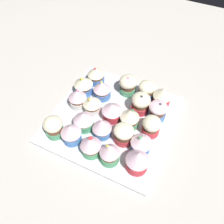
{
  "coord_description": "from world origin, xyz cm",
  "views": [
    {
      "loc": [
        19.71,
        -40.92,
        62.4
      ],
      "look_at": [
        0.0,
        0.0,
        4.2
      ],
      "focal_mm": 37.41,
      "sensor_mm": 36.0,
      "label": 1
    }
  ],
  "objects_px": {
    "cupcake_6": "(100,127)",
    "cupcake_8": "(141,143)",
    "cupcake_7": "(124,134)",
    "cupcake_10": "(91,105)",
    "cupcake_18": "(96,75)",
    "cupcake_3": "(110,153)",
    "cupcake_21": "(162,96)",
    "cupcake_1": "(71,133)",
    "cupcake_4": "(138,160)",
    "cupcake_19": "(127,84)",
    "cupcake_20": "(146,90)",
    "baking_tray": "(112,119)",
    "cupcake_17": "(158,111)",
    "cupcake_5": "(84,120)",
    "cupcake_14": "(83,85)",
    "cupcake_9": "(78,98)",
    "cupcake_11": "(112,111)",
    "cupcake_2": "(92,146)",
    "cupcake_12": "(130,117)",
    "cupcake_16": "(141,103)",
    "cupcake_0": "(54,127)",
    "cupcake_13": "(152,125)"
  },
  "relations": [
    {
      "from": "baking_tray",
      "to": "cupcake_7",
      "type": "bearing_deg",
      "value": -41.93
    },
    {
      "from": "cupcake_20",
      "to": "cupcake_21",
      "type": "height_order",
      "value": "cupcake_21"
    },
    {
      "from": "cupcake_6",
      "to": "cupcake_8",
      "type": "xyz_separation_m",
      "value": [
        0.13,
        0.0,
        -0.0
      ]
    },
    {
      "from": "cupcake_6",
      "to": "cupcake_16",
      "type": "distance_m",
      "value": 0.16
    },
    {
      "from": "cupcake_0",
      "to": "cupcake_21",
      "type": "bearing_deg",
      "value": 45.36
    },
    {
      "from": "cupcake_9",
      "to": "cupcake_18",
      "type": "height_order",
      "value": "cupcake_9"
    },
    {
      "from": "cupcake_7",
      "to": "cupcake_14",
      "type": "bearing_deg",
      "value": 149.71
    },
    {
      "from": "cupcake_6",
      "to": "cupcake_21",
      "type": "xyz_separation_m",
      "value": [
        0.13,
        0.2,
        0.0
      ]
    },
    {
      "from": "baking_tray",
      "to": "cupcake_17",
      "type": "bearing_deg",
      "value": 26.43
    },
    {
      "from": "cupcake_4",
      "to": "cupcake_16",
      "type": "height_order",
      "value": "cupcake_4"
    },
    {
      "from": "cupcake_14",
      "to": "cupcake_1",
      "type": "bearing_deg",
      "value": -70.47
    },
    {
      "from": "cupcake_3",
      "to": "cupcake_21",
      "type": "xyz_separation_m",
      "value": [
        0.06,
        0.27,
        -0.0
      ]
    },
    {
      "from": "cupcake_2",
      "to": "cupcake_12",
      "type": "relative_size",
      "value": 1.03
    },
    {
      "from": "cupcake_3",
      "to": "cupcake_18",
      "type": "relative_size",
      "value": 1.19
    },
    {
      "from": "cupcake_10",
      "to": "cupcake_21",
      "type": "height_order",
      "value": "cupcake_21"
    },
    {
      "from": "cupcake_5",
      "to": "cupcake_20",
      "type": "xyz_separation_m",
      "value": [
        0.13,
        0.2,
        0.0
      ]
    },
    {
      "from": "cupcake_5",
      "to": "cupcake_14",
      "type": "distance_m",
      "value": 0.15
    },
    {
      "from": "cupcake_4",
      "to": "cupcake_18",
      "type": "relative_size",
      "value": 1.16
    },
    {
      "from": "cupcake_19",
      "to": "cupcake_11",
      "type": "bearing_deg",
      "value": -89.45
    },
    {
      "from": "cupcake_7",
      "to": "cupcake_17",
      "type": "xyz_separation_m",
      "value": [
        0.06,
        0.12,
        0.0
      ]
    },
    {
      "from": "cupcake_21",
      "to": "cupcake_17",
      "type": "bearing_deg",
      "value": -85.02
    },
    {
      "from": "cupcake_10",
      "to": "cupcake_14",
      "type": "bearing_deg",
      "value": 135.54
    },
    {
      "from": "cupcake_3",
      "to": "cupcake_18",
      "type": "distance_m",
      "value": 0.32
    },
    {
      "from": "cupcake_0",
      "to": "cupcake_3",
      "type": "xyz_separation_m",
      "value": [
        0.19,
        -0.01,
        0.0
      ]
    },
    {
      "from": "cupcake_17",
      "to": "cupcake_16",
      "type": "bearing_deg",
      "value": 176.13
    },
    {
      "from": "cupcake_1",
      "to": "cupcake_9",
      "type": "distance_m",
      "value": 0.14
    },
    {
      "from": "cupcake_14",
      "to": "cupcake_9",
      "type": "bearing_deg",
      "value": -78.81
    },
    {
      "from": "cupcake_4",
      "to": "cupcake_19",
      "type": "relative_size",
      "value": 1.06
    },
    {
      "from": "cupcake_19",
      "to": "cupcake_8",
      "type": "bearing_deg",
      "value": -56.94
    },
    {
      "from": "cupcake_7",
      "to": "cupcake_10",
      "type": "xyz_separation_m",
      "value": [
        -0.14,
        0.06,
        0.0
      ]
    },
    {
      "from": "cupcake_5",
      "to": "cupcake_6",
      "type": "height_order",
      "value": "cupcake_6"
    },
    {
      "from": "cupcake_6",
      "to": "cupcake_8",
      "type": "distance_m",
      "value": 0.13
    },
    {
      "from": "cupcake_8",
      "to": "cupcake_18",
      "type": "xyz_separation_m",
      "value": [
        -0.25,
        0.19,
        -0.0
      ]
    },
    {
      "from": "baking_tray",
      "to": "cupcake_6",
      "type": "height_order",
      "value": "cupcake_6"
    },
    {
      "from": "cupcake_2",
      "to": "cupcake_13",
      "type": "distance_m",
      "value": 0.19
    },
    {
      "from": "cupcake_10",
      "to": "cupcake_17",
      "type": "bearing_deg",
      "value": 18.92
    },
    {
      "from": "cupcake_17",
      "to": "cupcake_20",
      "type": "xyz_separation_m",
      "value": [
        -0.06,
        0.07,
        0.0
      ]
    },
    {
      "from": "cupcake_5",
      "to": "baking_tray",
      "type": "bearing_deg",
      "value": 47.87
    },
    {
      "from": "cupcake_9",
      "to": "cupcake_4",
      "type": "bearing_deg",
      "value": -25.53
    },
    {
      "from": "cupcake_1",
      "to": "cupcake_21",
      "type": "height_order",
      "value": "cupcake_21"
    },
    {
      "from": "cupcake_7",
      "to": "cupcake_10",
      "type": "relative_size",
      "value": 0.95
    },
    {
      "from": "cupcake_20",
      "to": "cupcake_19",
      "type": "bearing_deg",
      "value": -175.12
    },
    {
      "from": "baking_tray",
      "to": "cupcake_13",
      "type": "relative_size",
      "value": 5.44
    },
    {
      "from": "cupcake_10",
      "to": "cupcake_18",
      "type": "xyz_separation_m",
      "value": [
        -0.05,
        0.13,
        0.0
      ]
    },
    {
      "from": "cupcake_4",
      "to": "cupcake_16",
      "type": "relative_size",
      "value": 1.02
    },
    {
      "from": "cupcake_19",
      "to": "cupcake_3",
      "type": "bearing_deg",
      "value": -77.09
    },
    {
      "from": "cupcake_10",
      "to": "cupcake_14",
      "type": "height_order",
      "value": "cupcake_14"
    },
    {
      "from": "cupcake_3",
      "to": "cupcake_20",
      "type": "distance_m",
      "value": 0.27
    },
    {
      "from": "cupcake_2",
      "to": "cupcake_10",
      "type": "distance_m",
      "value": 0.15
    },
    {
      "from": "cupcake_1",
      "to": "cupcake_8",
      "type": "xyz_separation_m",
      "value": [
        0.2,
        0.06,
        -0.0
      ]
    }
  ]
}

